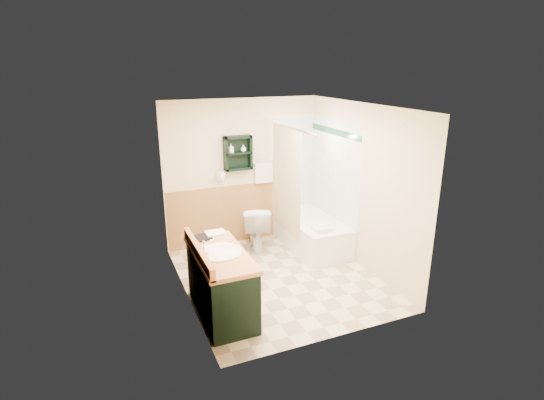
% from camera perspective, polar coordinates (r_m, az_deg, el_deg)
% --- Properties ---
extents(floor, '(3.00, 3.00, 0.00)m').
position_cam_1_polar(floor, '(6.14, 0.91, -10.41)').
color(floor, beige).
rests_on(floor, ground).
extents(back_wall, '(2.60, 0.04, 2.40)m').
position_cam_1_polar(back_wall, '(7.04, -4.06, 3.77)').
color(back_wall, '#FFF2C7').
rests_on(back_wall, ground).
extents(left_wall, '(0.04, 3.00, 2.40)m').
position_cam_1_polar(left_wall, '(5.30, -12.19, -1.37)').
color(left_wall, '#FFF2C7').
rests_on(left_wall, ground).
extents(right_wall, '(0.04, 3.00, 2.40)m').
position_cam_1_polar(right_wall, '(6.30, 12.01, 1.73)').
color(right_wall, '#FFF2C7').
rests_on(right_wall, ground).
extents(ceiling, '(2.60, 3.00, 0.04)m').
position_cam_1_polar(ceiling, '(5.43, 1.04, 12.69)').
color(ceiling, white).
rests_on(ceiling, back_wall).
extents(wainscot_left, '(2.98, 2.98, 1.00)m').
position_cam_1_polar(wainscot_left, '(5.58, -11.36, -8.13)').
color(wainscot_left, '#B08747').
rests_on(wainscot_left, left_wall).
extents(wainscot_back, '(2.58, 2.58, 1.00)m').
position_cam_1_polar(wainscot_back, '(7.21, -3.85, -1.69)').
color(wainscot_back, '#B08747').
rests_on(wainscot_back, back_wall).
extents(mirror_frame, '(1.30, 1.30, 1.00)m').
position_cam_1_polar(mirror_frame, '(4.71, -10.51, 0.11)').
color(mirror_frame, brown).
rests_on(mirror_frame, left_wall).
extents(mirror_glass, '(1.20, 1.20, 0.90)m').
position_cam_1_polar(mirror_glass, '(4.71, -10.45, 0.12)').
color(mirror_glass, white).
rests_on(mirror_glass, left_wall).
extents(tile_right, '(1.50, 1.50, 2.10)m').
position_cam_1_polar(tile_right, '(6.93, 8.16, 2.11)').
color(tile_right, white).
rests_on(tile_right, right_wall).
extents(tile_back, '(0.95, 0.95, 2.10)m').
position_cam_1_polar(tile_back, '(7.42, 3.59, 3.33)').
color(tile_back, white).
rests_on(tile_back, back_wall).
extents(tile_accent, '(1.50, 1.50, 0.10)m').
position_cam_1_polar(tile_accent, '(6.74, 8.40, 9.07)').
color(tile_accent, '#164D2E').
rests_on(tile_accent, right_wall).
extents(wall_shelf, '(0.45, 0.15, 0.55)m').
position_cam_1_polar(wall_shelf, '(6.82, -4.60, 6.32)').
color(wall_shelf, black).
rests_on(wall_shelf, back_wall).
extents(hair_dryer, '(0.10, 0.24, 0.18)m').
position_cam_1_polar(hair_dryer, '(6.84, -6.98, 3.26)').
color(hair_dryer, white).
rests_on(hair_dryer, back_wall).
extents(towel_bar, '(0.40, 0.06, 0.40)m').
position_cam_1_polar(towel_bar, '(7.06, -1.20, 5.10)').
color(towel_bar, white).
rests_on(towel_bar, back_wall).
extents(curtain_rod, '(0.03, 1.60, 0.03)m').
position_cam_1_polar(curtain_rod, '(6.38, 2.66, 9.65)').
color(curtain_rod, silver).
rests_on(curtain_rod, back_wall).
extents(shower_curtain, '(1.05, 1.05, 1.70)m').
position_cam_1_polar(shower_curtain, '(6.71, 1.91, 2.65)').
color(shower_curtain, beige).
rests_on(shower_curtain, curtain_rod).
extents(vanity, '(0.59, 1.27, 0.81)m').
position_cam_1_polar(vanity, '(5.21, -6.84, -11.05)').
color(vanity, black).
rests_on(vanity, ground).
extents(bathtub, '(0.74, 1.50, 0.49)m').
position_cam_1_polar(bathtub, '(7.04, 5.29, -4.44)').
color(bathtub, white).
rests_on(bathtub, ground).
extents(toilet, '(0.61, 0.84, 0.74)m').
position_cam_1_polar(toilet, '(6.90, -2.20, -3.74)').
color(toilet, white).
rests_on(toilet, ground).
extents(counter_towel, '(0.25, 0.20, 0.04)m').
position_cam_1_polar(counter_towel, '(5.52, -7.60, -4.47)').
color(counter_towel, white).
rests_on(counter_towel, vanity).
extents(vanity_book, '(0.18, 0.06, 0.24)m').
position_cam_1_polar(vanity_book, '(5.37, -10.19, -4.13)').
color(vanity_book, black).
rests_on(vanity_book, vanity).
extents(tub_towel, '(0.26, 0.21, 0.07)m').
position_cam_1_polar(tub_towel, '(6.46, 6.78, -3.90)').
color(tub_towel, white).
rests_on(tub_towel, bathtub).
extents(soap_bottle_a, '(0.10, 0.15, 0.06)m').
position_cam_1_polar(soap_bottle_a, '(6.77, -5.53, 6.62)').
color(soap_bottle_a, white).
rests_on(soap_bottle_a, wall_shelf).
extents(soap_bottle_b, '(0.10, 0.12, 0.09)m').
position_cam_1_polar(soap_bottle_b, '(6.84, -3.87, 6.86)').
color(soap_bottle_b, white).
rests_on(soap_bottle_b, wall_shelf).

